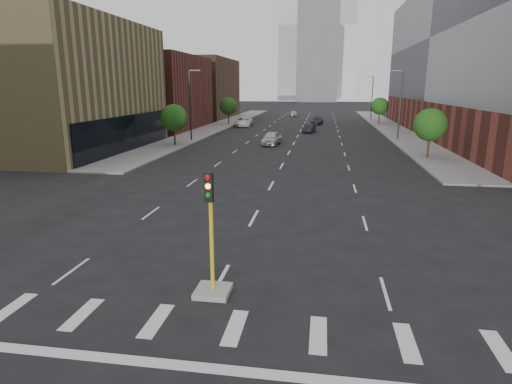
% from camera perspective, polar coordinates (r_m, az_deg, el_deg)
% --- Properties ---
extents(sidewalk_left_far, '(5.00, 92.00, 0.15)m').
position_cam_1_polar(sidewalk_left_far, '(80.81, -4.52, 8.95)').
color(sidewalk_left_far, gray).
rests_on(sidewalk_left_far, ground).
extents(sidewalk_right_far, '(5.00, 92.00, 0.15)m').
position_cam_1_polar(sidewalk_right_far, '(79.46, 17.27, 8.29)').
color(sidewalk_right_far, gray).
rests_on(sidewalk_right_far, ground).
extents(building_left_mid, '(20.00, 24.00, 14.00)m').
position_cam_1_polar(building_left_mid, '(54.15, -26.86, 12.41)').
color(building_left_mid, '#938153').
rests_on(building_left_mid, ground).
extents(building_left_far_a, '(20.00, 22.00, 12.00)m').
position_cam_1_polar(building_left_far_a, '(76.91, -15.36, 12.68)').
color(building_left_far_a, brown).
rests_on(building_left_far_a, ground).
extents(building_left_far_b, '(20.00, 24.00, 13.00)m').
position_cam_1_polar(building_left_far_b, '(101.23, -9.27, 13.46)').
color(building_left_far_b, brown).
rests_on(building_left_far_b, ground).
extents(tower_left, '(22.00, 22.00, 70.00)m').
position_cam_1_polar(tower_left, '(226.35, 6.29, 20.98)').
color(tower_left, '#B2B7BC').
rests_on(tower_left, ground).
extents(tower_right, '(20.00, 20.00, 80.00)m').
position_cam_1_polar(tower_right, '(266.44, 10.91, 20.84)').
color(tower_right, '#B2B7BC').
rests_on(tower_right, ground).
extents(tower_mid, '(18.00, 18.00, 44.00)m').
position_cam_1_polar(tower_mid, '(204.90, 8.26, 18.02)').
color(tower_mid, slate).
rests_on(tower_mid, ground).
extents(median_traffic_signal, '(1.20, 1.20, 4.40)m').
position_cam_1_polar(median_traffic_signal, '(15.08, -5.87, -10.11)').
color(median_traffic_signal, '#999993').
rests_on(median_traffic_signal, ground).
extents(streetlight_right_a, '(1.60, 0.22, 9.07)m').
position_cam_1_polar(streetlight_right_a, '(60.16, 18.62, 11.28)').
color(streetlight_right_a, '#2D2D30').
rests_on(streetlight_right_a, ground).
extents(streetlight_right_b, '(1.60, 0.22, 9.07)m').
position_cam_1_polar(streetlight_right_b, '(94.85, 15.16, 12.25)').
color(streetlight_right_b, '#2D2D30').
rests_on(streetlight_right_b, ground).
extents(streetlight_left, '(1.60, 0.22, 9.07)m').
position_cam_1_polar(streetlight_left, '(56.97, -8.69, 11.72)').
color(streetlight_left, '#2D2D30').
rests_on(streetlight_left, ground).
extents(tree_left_near, '(3.20, 3.20, 4.85)m').
position_cam_1_polar(tree_left_near, '(52.51, -10.90, 9.68)').
color(tree_left_near, '#382619').
rests_on(tree_left_near, ground).
extents(tree_left_far, '(3.20, 3.20, 4.85)m').
position_cam_1_polar(tree_left_far, '(81.34, -3.70, 11.34)').
color(tree_left_far, '#382619').
rests_on(tree_left_far, ground).
extents(tree_right_near, '(3.20, 3.20, 4.85)m').
position_cam_1_polar(tree_right_near, '(45.68, 22.24, 8.30)').
color(tree_right_near, '#382619').
rests_on(tree_right_near, ground).
extents(tree_right_far, '(3.20, 3.20, 4.85)m').
position_cam_1_polar(tree_right_far, '(85.04, 16.19, 10.94)').
color(tree_right_far, '#382619').
rests_on(tree_right_far, ground).
extents(car_near_left, '(2.35, 4.96, 1.64)m').
position_cam_1_polar(car_near_left, '(53.13, 2.08, 7.18)').
color(car_near_left, '#AAABAF').
rests_on(car_near_left, ground).
extents(car_mid_right, '(2.04, 4.18, 1.32)m').
position_cam_1_polar(car_mid_right, '(67.76, 7.13, 8.42)').
color(car_mid_right, black).
rests_on(car_mid_right, ground).
extents(car_far_left, '(3.26, 6.33, 1.71)m').
position_cam_1_polar(car_far_left, '(77.36, -1.68, 9.34)').
color(car_far_left, silver).
rests_on(car_far_left, ground).
extents(car_deep_right, '(2.41, 4.99, 1.40)m').
position_cam_1_polar(car_deep_right, '(82.77, 8.16, 9.41)').
color(car_deep_right, black).
rests_on(car_deep_right, ground).
extents(car_distant, '(2.21, 4.28, 1.39)m').
position_cam_1_polar(car_distant, '(103.10, 5.02, 10.37)').
color(car_distant, '#AAABAF').
rests_on(car_distant, ground).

